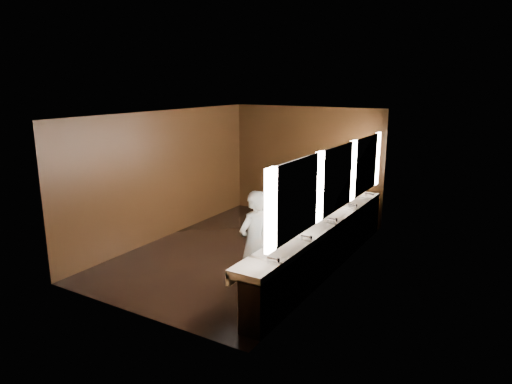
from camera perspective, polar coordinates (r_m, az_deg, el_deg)
floor at (r=9.44m, az=-1.70°, el=-7.43°), size 6.00×6.00×0.00m
ceiling at (r=8.83m, az=-1.82°, el=9.78°), size 4.00×6.00×0.02m
wall_back at (r=11.63m, az=6.23°, el=3.69°), size 4.00×0.02×2.80m
wall_front at (r=6.79m, az=-15.53°, el=-3.96°), size 4.00×0.02×2.80m
wall_left at (r=10.23m, az=-11.25°, el=2.13°), size 0.02×6.00×2.80m
wall_right at (r=8.16m, az=10.17°, el=-0.72°), size 0.02×6.00×2.80m
sink_counter at (r=8.50m, az=8.60°, el=-6.46°), size 0.55×5.40×1.01m
mirror_band at (r=8.09m, az=10.14°, el=1.70°), size 0.06×5.03×1.15m
person at (r=7.41m, az=-0.21°, el=-6.34°), size 0.54×0.70×1.73m
trash_bin at (r=7.65m, az=3.56°, el=-10.23°), size 0.41×0.41×0.60m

